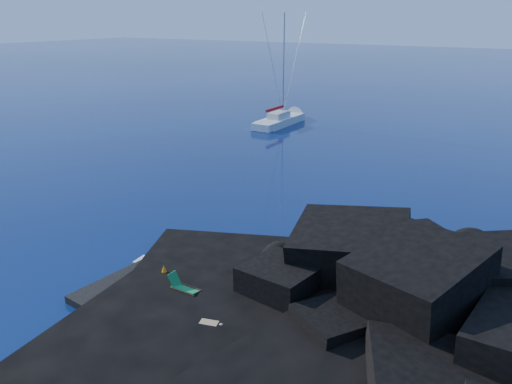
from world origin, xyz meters
The scene contains 9 objects.
ground centered at (0.00, 0.00, 0.00)m, with size 400.00×400.00×0.00m, color #030E33.
headland centered at (13.00, 3.00, 0.00)m, with size 24.00×24.00×3.60m, color black, non-canonical shape.
beach centered at (4.50, 0.50, 0.00)m, with size 8.50×6.00×0.70m, color black.
surf_foam centered at (5.00, 5.00, 0.00)m, with size 10.00×8.00×0.06m, color white, non-canonical shape.
sailboat centered at (-9.99, 36.13, 0.00)m, with size 2.45×11.70×12.27m, color white, non-canonical shape.
deck_chair centered at (4.43, 0.77, 0.84)m, with size 1.41×0.62×0.97m, color #1D8342, non-canonical shape.
towel centered at (6.77, -0.70, 0.37)m, with size 1.80×0.85×0.05m, color silver.
sunbather centered at (6.77, -0.70, 0.53)m, with size 1.71×0.49×0.27m, color tan, non-canonical shape.
marker_cone centered at (2.59, 1.51, 0.67)m, with size 0.41×0.41×0.63m, color orange.
Camera 1 is at (16.89, -13.93, 11.89)m, focal length 35.00 mm.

